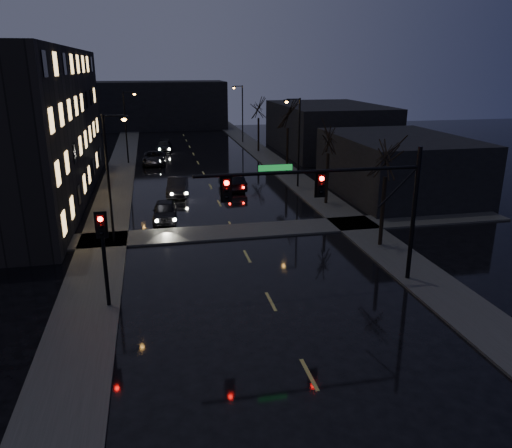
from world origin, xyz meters
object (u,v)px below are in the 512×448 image
oncoming_car_c (154,158)px  lead_car (232,182)px  oncoming_car_d (164,146)px  oncoming_car_b (177,186)px  oncoming_car_a (165,211)px

oncoming_car_c → lead_car: oncoming_car_c is taller
oncoming_car_d → lead_car: bearing=-70.4°
oncoming_car_b → oncoming_car_c: 14.78m
oncoming_car_d → lead_car: size_ratio=1.06×
oncoming_car_d → oncoming_car_c: bearing=-93.0°
oncoming_car_a → oncoming_car_c: size_ratio=0.78×
oncoming_car_a → lead_car: 10.27m
oncoming_car_c → oncoming_car_d: 8.70m
oncoming_car_a → oncoming_car_b: 7.36m
oncoming_car_b → oncoming_car_d: oncoming_car_b is taller
oncoming_car_a → oncoming_car_b: oncoming_car_b is taller
oncoming_car_b → lead_car: size_ratio=1.03×
oncoming_car_d → lead_car: (5.36, -22.37, 0.05)m
oncoming_car_a → oncoming_car_c: 21.91m
oncoming_car_a → lead_car: size_ratio=0.93×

